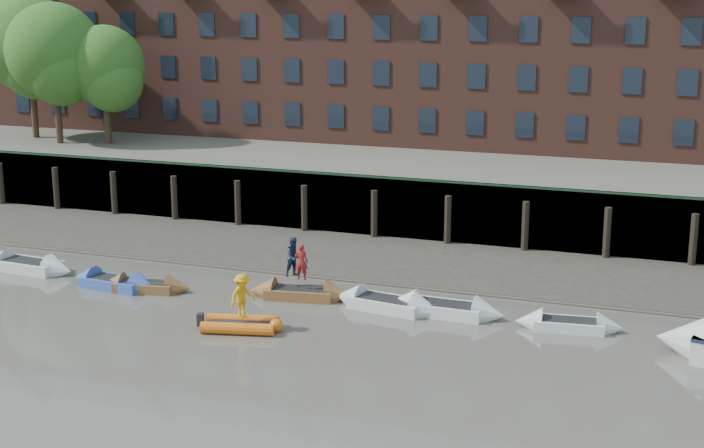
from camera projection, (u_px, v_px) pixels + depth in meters
The scene contains 17 objects.
ground at pixel (218, 403), 31.49m from camera, with size 220.00×220.00×0.00m, color #5C574E.
foreshore at pixel (388, 260), 47.95m from camera, with size 110.00×8.00×0.50m, color #3D382F.
mud_band at pixel (366, 279), 44.84m from camera, with size 110.00×1.60×0.10m, color #4C4336.
river_wall at pixel (414, 210), 51.57m from camera, with size 110.00×1.23×3.30m.
bank_terrace at pixel (472, 166), 64.02m from camera, with size 110.00×28.00×3.20m, color #5E594D.
tree_cluster at pixel (54, 51), 62.82m from camera, with size 11.76×7.74×9.40m.
rowboat_0 at pixel (29, 266), 46.03m from camera, with size 5.08×1.81×1.45m.
rowboat_1 at pixel (115, 283), 43.43m from camera, with size 4.60×1.72×1.30m.
rowboat_2 at pixel (145, 286), 43.00m from camera, with size 4.27×1.92×1.20m.
rowboat_3 at pixel (300, 293), 41.98m from camera, with size 4.66×2.02×1.31m.
rowboat_4 at pixel (387, 304), 40.50m from camera, with size 5.04×2.16×1.42m.
rowboat_5 at pixel (445, 309), 39.85m from camera, with size 4.97×1.55×1.43m.
rowboat_6 at pixel (569, 325), 38.12m from camera, with size 4.28×1.72×1.21m.
rib_tender at pixel (243, 324), 38.07m from camera, with size 3.21×2.08×0.54m.
person_rower_a at pixel (301, 262), 41.53m from camera, with size 0.57×0.37×1.56m, color maroon.
person_rower_b at pixel (294, 257), 41.98m from camera, with size 0.83×0.65×1.72m, color #19233F.
person_rib_crew at pixel (242, 296), 37.82m from camera, with size 1.14×0.66×1.77m, color orange.
Camera 1 is at (14.00, -26.04, 13.01)m, focal length 50.00 mm.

